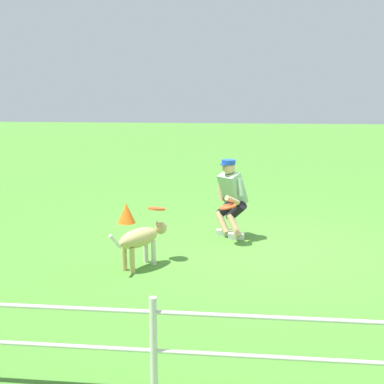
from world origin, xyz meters
The scene contains 7 objects.
ground_plane centered at (0.00, 0.00, 0.00)m, with size 60.00×60.00×0.00m, color #48832E.
person centered at (0.52, -0.61, 0.70)m, with size 0.58×0.71×1.29m.
dog centered at (1.68, 0.88, 0.40)m, with size 0.66×0.95×0.58m.
frisbee_flying centered at (1.52, 0.59, 0.75)m, with size 0.25×0.25×0.02m, color #E84718.
frisbee_held centered at (0.55, -0.22, 0.61)m, with size 0.27×0.27×0.02m, color #E04924.
fence centered at (0.00, 3.71, 0.48)m, with size 14.08×0.06×0.82m.
training_cone centered at (2.43, -1.32, 0.18)m, with size 0.33×0.33×0.36m, color orange.
Camera 1 is at (0.34, 7.14, 2.36)m, focal length 45.66 mm.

